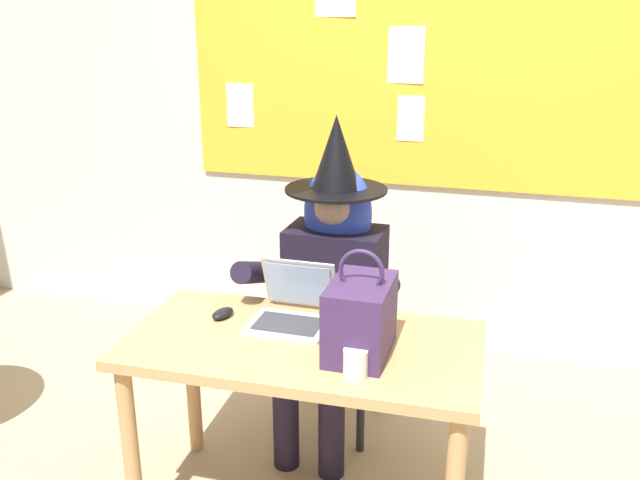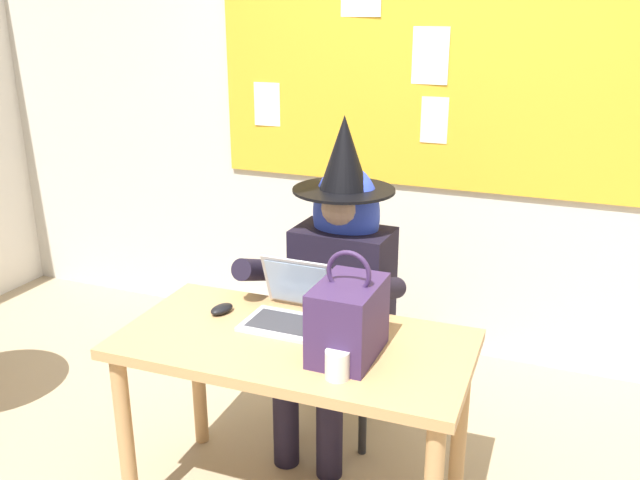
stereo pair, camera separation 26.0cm
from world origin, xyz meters
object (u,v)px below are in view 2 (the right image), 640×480
(desk_main, at_px, (294,366))
(coffee_mug, at_px, (337,365))
(person_costumed, at_px, (338,271))
(laptop, at_px, (289,308))
(computer_mouse, at_px, (222,309))
(chair_at_desk, at_px, (347,321))
(handbag, at_px, (348,319))

(desk_main, distance_m, coffee_mug, 0.34)
(desk_main, xyz_separation_m, person_costumed, (-0.05, 0.56, 0.16))
(laptop, height_order, computer_mouse, laptop)
(laptop, xyz_separation_m, coffee_mug, (0.32, -0.33, -0.00))
(laptop, relative_size, coffee_mug, 3.15)
(chair_at_desk, relative_size, handbag, 2.35)
(coffee_mug, bearing_deg, person_costumed, 110.84)
(handbag, bearing_deg, coffee_mug, -81.80)
(desk_main, relative_size, coffee_mug, 13.49)
(chair_at_desk, bearing_deg, computer_mouse, -27.20)
(desk_main, height_order, handbag, handbag)
(chair_at_desk, height_order, person_costumed, person_costumed)
(laptop, height_order, coffee_mug, laptop)
(handbag, bearing_deg, chair_at_desk, 110.09)
(desk_main, xyz_separation_m, laptop, (-0.08, 0.14, 0.16))
(chair_at_desk, xyz_separation_m, computer_mouse, (-0.30, -0.59, 0.26))
(handbag, xyz_separation_m, coffee_mug, (0.02, -0.16, -0.09))
(chair_at_desk, bearing_deg, handbag, 20.25)
(chair_at_desk, distance_m, laptop, 0.62)
(chair_at_desk, height_order, computer_mouse, chair_at_desk)
(chair_at_desk, relative_size, person_costumed, 0.61)
(handbag, bearing_deg, computer_mouse, 167.10)
(desk_main, relative_size, chair_at_desk, 1.44)
(desk_main, xyz_separation_m, chair_at_desk, (-0.05, 0.68, -0.14))
(person_costumed, height_order, coffee_mug, person_costumed)
(computer_mouse, xyz_separation_m, handbag, (0.57, -0.13, 0.12))
(computer_mouse, relative_size, coffee_mug, 1.09)
(computer_mouse, distance_m, handbag, 0.59)
(person_costumed, bearing_deg, laptop, -3.05)
(laptop, distance_m, handbag, 0.36)
(computer_mouse, bearing_deg, desk_main, 0.10)
(person_costumed, distance_m, laptop, 0.42)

